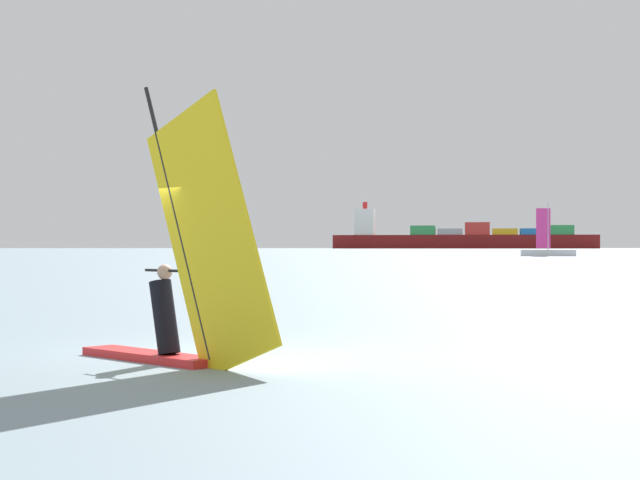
% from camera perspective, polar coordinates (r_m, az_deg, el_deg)
% --- Properties ---
extents(ground_plane, '(4000.00, 4000.00, 0.00)m').
position_cam_1_polar(ground_plane, '(15.05, -5.34, -6.72)').
color(ground_plane, gray).
extents(windsurfer, '(3.53, 2.56, 4.17)m').
position_cam_1_polar(windsurfer, '(13.90, -8.07, -2.74)').
color(windsurfer, red).
rests_on(windsurfer, ground_plane).
extents(cargo_ship, '(217.77, 23.53, 39.32)m').
position_cam_1_polar(cargo_ship, '(822.47, 8.16, 0.15)').
color(cargo_ship, maroon).
rests_on(cargo_ship, ground_plane).
extents(distant_headland, '(1333.98, 413.10, 51.70)m').
position_cam_1_polar(distant_headland, '(1643.66, 3.00, 0.46)').
color(distant_headland, '#4C564C').
rests_on(distant_headland, ground_plane).
extents(small_sailboat, '(9.20, 3.05, 9.27)m').
position_cam_1_polar(small_sailboat, '(171.18, 13.14, -0.67)').
color(small_sailboat, white).
rests_on(small_sailboat, ground_plane).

